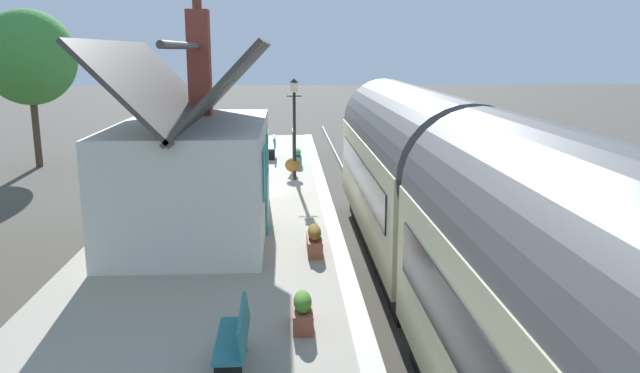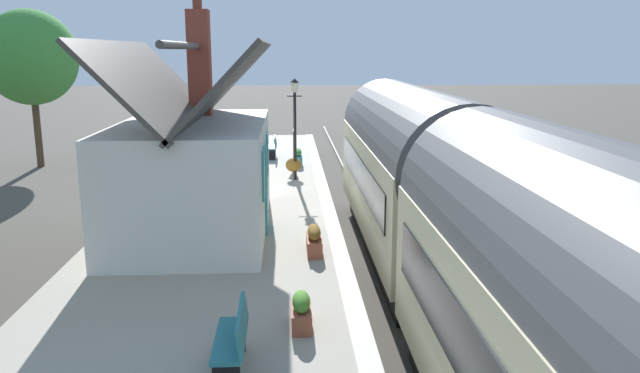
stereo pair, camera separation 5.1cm
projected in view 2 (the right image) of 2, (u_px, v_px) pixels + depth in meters
ground_plane at (371, 242)px, 17.30m from camera, size 160.00×160.00×0.00m
platform at (228, 229)px, 17.01m from camera, size 32.00×5.94×0.88m
platform_edge_coping at (329, 212)px, 17.05m from camera, size 32.00×0.36×0.02m
rail_near at (429, 239)px, 17.37m from camera, size 52.00×0.08×0.14m
rail_far at (378, 240)px, 17.30m from camera, size 52.00×0.08×0.14m
train at (460, 215)px, 11.60m from camera, size 18.77×2.73×4.32m
station_building at (195, 169)px, 15.11m from camera, size 6.87×3.67×5.72m
bench_mid_platform at (273, 146)px, 25.61m from camera, size 1.40×0.44×0.88m
bench_platform_end at (234, 338)px, 8.54m from camera, size 1.40×0.44×0.88m
planter_bench_right at (298, 157)px, 23.93m from camera, size 0.95×0.32×0.66m
planter_bench_left at (194, 147)px, 26.22m from camera, size 0.45×0.45×0.76m
planter_edge_near at (314, 240)px, 13.60m from camera, size 1.01×0.32×0.61m
planter_under_sign at (301, 311)px, 9.91m from camera, size 0.75×0.32×0.58m
planter_by_door at (294, 167)px, 21.45m from camera, size 0.55×0.55×0.78m
lamp_post_platform at (295, 109)px, 20.87m from camera, size 0.32×0.50×3.43m
station_sign_board at (294, 140)px, 22.41m from camera, size 0.96×0.06×1.57m
tree_far_left at (31, 58)px, 27.53m from camera, size 4.50×4.03×7.01m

